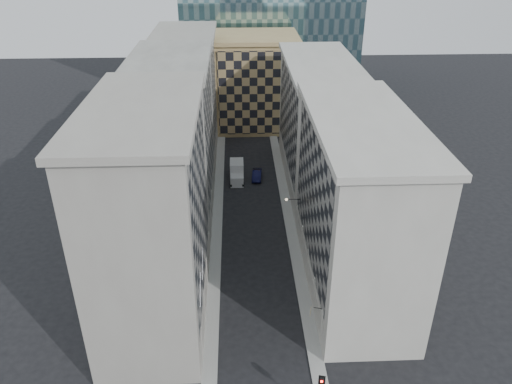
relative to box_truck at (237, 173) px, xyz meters
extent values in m
plane|color=black|center=(2.26, -42.15, -1.32)|extent=(260.00, 260.00, 0.00)
cube|color=gray|center=(-2.99, -12.15, -1.25)|extent=(1.50, 100.00, 0.15)
cube|color=gray|center=(7.51, -12.15, -1.25)|extent=(1.50, 100.00, 0.15)
cube|color=gray|center=(-8.74, -31.15, 10.18)|extent=(10.00, 22.00, 23.00)
cube|color=gray|center=(-3.86, -31.15, 11.68)|extent=(0.25, 19.36, 18.00)
cube|color=gray|center=(-3.94, -31.15, 0.28)|extent=(0.45, 21.12, 3.20)
cube|color=gray|center=(-8.74, -31.15, 22.03)|extent=(10.80, 22.80, 0.70)
cylinder|color=gray|center=(-4.09, -39.40, 0.88)|extent=(0.90, 0.90, 4.40)
cylinder|color=gray|center=(-4.09, -33.90, 0.88)|extent=(0.90, 0.90, 4.40)
cylinder|color=gray|center=(-4.09, -28.40, 0.88)|extent=(0.90, 0.90, 4.40)
cylinder|color=gray|center=(-4.09, -22.90, 0.88)|extent=(0.90, 0.90, 4.40)
cube|color=gray|center=(-8.74, -9.15, 9.68)|extent=(10.00, 22.00, 22.00)
cube|color=gray|center=(-3.86, -9.15, 11.18)|extent=(0.25, 19.36, 17.00)
cube|color=gray|center=(-3.94, -9.15, 0.28)|extent=(0.45, 21.12, 3.20)
cube|color=gray|center=(-8.74, -9.15, 21.03)|extent=(10.80, 22.80, 0.70)
cylinder|color=gray|center=(-4.09, -17.40, 0.88)|extent=(0.90, 0.90, 4.40)
cylinder|color=gray|center=(-4.09, -11.90, 0.88)|extent=(0.90, 0.90, 4.40)
cylinder|color=gray|center=(-4.09, -6.40, 0.88)|extent=(0.90, 0.90, 4.40)
cylinder|color=gray|center=(-4.09, -0.90, 0.88)|extent=(0.90, 0.90, 4.40)
cube|color=gray|center=(-8.74, 12.85, 9.18)|extent=(10.00, 22.00, 21.00)
cube|color=gray|center=(-3.86, 12.85, 10.68)|extent=(0.25, 19.36, 16.00)
cube|color=gray|center=(-3.94, 12.85, 0.28)|extent=(0.45, 21.12, 3.20)
cube|color=gray|center=(-8.74, 12.85, 20.03)|extent=(10.80, 22.80, 0.70)
cylinder|color=gray|center=(-4.09, 4.60, 0.88)|extent=(0.90, 0.90, 4.40)
cylinder|color=gray|center=(-4.09, 10.10, 0.88)|extent=(0.90, 0.90, 4.40)
cylinder|color=gray|center=(-4.09, 15.60, 0.88)|extent=(0.90, 0.90, 4.40)
cylinder|color=gray|center=(-4.09, 21.10, 0.88)|extent=(0.90, 0.90, 4.40)
cube|color=#B3B0A4|center=(13.26, -27.15, 8.68)|extent=(10.00, 26.00, 20.00)
cube|color=gray|center=(8.38, -27.15, 10.18)|extent=(0.25, 22.88, 15.00)
cube|color=#B3B0A4|center=(8.46, -27.15, 0.28)|extent=(0.45, 24.96, 3.20)
cube|color=#B3B0A4|center=(13.26, -27.15, 19.03)|extent=(10.80, 26.80, 0.70)
cylinder|color=#B3B0A4|center=(8.61, -37.55, 0.88)|extent=(0.90, 0.90, 4.40)
cylinder|color=#B3B0A4|center=(8.61, -32.35, 0.88)|extent=(0.90, 0.90, 4.40)
cylinder|color=#B3B0A4|center=(8.61, -27.15, 0.88)|extent=(0.90, 0.90, 4.40)
cylinder|color=#B3B0A4|center=(8.61, -21.95, 0.88)|extent=(0.90, 0.90, 4.40)
cylinder|color=#B3B0A4|center=(8.61, -16.75, 0.88)|extent=(0.90, 0.90, 4.40)
cube|color=#B3B0A4|center=(13.26, -0.15, 8.18)|extent=(10.00, 28.00, 19.00)
cube|color=gray|center=(8.38, -0.15, 9.68)|extent=(0.25, 24.64, 14.00)
cube|color=#B3B0A4|center=(8.46, -0.15, 0.28)|extent=(0.45, 26.88, 3.20)
cube|color=#B3B0A4|center=(13.26, -0.15, 18.03)|extent=(10.80, 28.80, 0.70)
cube|color=tan|center=(4.26, 25.85, 7.68)|extent=(16.00, 14.00, 18.00)
cube|color=tan|center=(4.26, 18.75, 7.68)|extent=(15.20, 0.25, 16.50)
cube|color=tan|center=(4.26, 25.85, 17.08)|extent=(16.80, 14.80, 0.80)
cube|color=#292520|center=(2.26, 39.85, 12.68)|extent=(6.00, 6.00, 28.00)
cylinder|color=gray|center=(-3.64, -38.15, 6.68)|extent=(0.10, 2.33, 2.33)
cylinder|color=gray|center=(-3.64, -34.15, 6.68)|extent=(0.10, 2.33, 2.33)
cylinder|color=black|center=(7.36, -18.15, 4.88)|extent=(1.80, 0.08, 0.08)
sphere|color=#FFE5B2|center=(6.46, -18.15, 4.88)|extent=(0.36, 0.36, 0.36)
cube|color=black|center=(6.81, -46.09, 2.81)|extent=(0.42, 0.38, 1.17)
cube|color=black|center=(6.86, -45.90, 2.81)|extent=(0.58, 0.18, 1.33)
sphere|color=#FF0C07|center=(6.77, -46.25, 3.20)|extent=(0.21, 0.21, 0.21)
cube|color=silver|center=(0.00, -1.85, -0.44)|extent=(2.16, 2.35, 1.76)
cube|color=silver|center=(0.00, 0.70, 0.20)|extent=(2.26, 3.53, 3.03)
cylinder|color=black|center=(-0.98, -2.63, -0.88)|extent=(0.30, 0.88, 0.88)
cylinder|color=black|center=(0.97, -2.63, -0.88)|extent=(0.30, 0.88, 0.88)
cylinder|color=black|center=(-0.97, 1.87, -0.88)|extent=(0.30, 0.88, 0.88)
cylinder|color=black|center=(0.98, 1.87, -0.88)|extent=(0.30, 0.88, 0.88)
imported|color=black|center=(3.36, 0.17, -0.61)|extent=(1.90, 4.46, 1.43)
cylinder|color=black|center=(7.86, -36.96, 2.90)|extent=(0.83, 0.28, 0.06)
cube|color=#C0B08C|center=(7.16, -36.96, 2.48)|extent=(0.26, 0.73, 0.74)
camera|label=1|loc=(0.05, -75.04, 37.01)|focal=35.00mm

